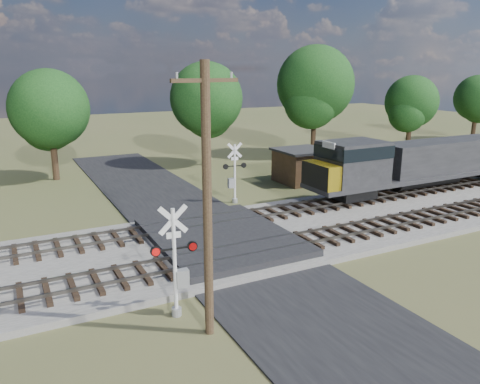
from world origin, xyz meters
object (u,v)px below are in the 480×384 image
crossing_signal_near (177,271)px  utility_pole (207,198)px  crossing_signal_far (234,178)px  equipment_shed (302,165)px

crossing_signal_near → utility_pole: 3.65m
crossing_signal_far → equipment_shed: crossing_signal_far is taller
utility_pole → equipment_shed: 24.33m
equipment_shed → crossing_signal_near: bearing=-135.9°
crossing_signal_near → crossing_signal_far: crossing_signal_near is taller
crossing_signal_far → equipment_shed: bearing=-153.9°
crossing_signal_far → utility_pole: 17.20m
crossing_signal_near → utility_pole: (0.55, -1.70, 3.19)m
equipment_shed → utility_pole: bearing=-132.1°
utility_pole → equipment_shed: size_ratio=2.32×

